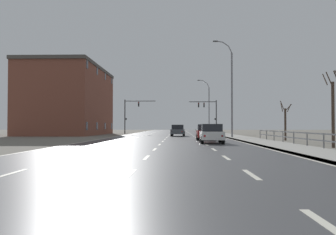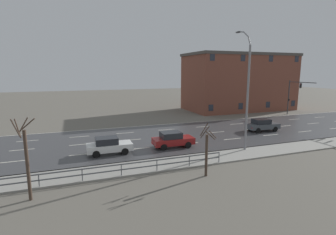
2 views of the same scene
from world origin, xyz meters
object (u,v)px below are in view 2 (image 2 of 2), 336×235
Objects in this scene: car_mid_centre at (173,139)px; brick_building at (239,82)px; car_near_right at (262,125)px; street_lamp_midground at (247,93)px; traffic_signal_left at (293,92)px; car_near_left at (109,145)px.

brick_building reaches higher than car_mid_centre.
car_near_right is 0.20× the size of brick_building.
traffic_signal_left is at bearing 125.20° from street_lamp_midground.
brick_building is at bearing -153.57° from traffic_signal_left.
traffic_signal_left is at bearing 26.43° from brick_building.
street_lamp_midground reaches higher than car_near_left.
traffic_signal_left is at bearing 109.32° from car_near_left.
traffic_signal_left is 1.45× the size of car_near_left.
street_lamp_midground is at bearing 75.54° from car_near_left.
traffic_signal_left reaches higher than car_mid_centre.
street_lamp_midground is 2.75× the size of car_near_left.
car_mid_centre is at bearing -47.06° from brick_building.
street_lamp_midground reaches higher than traffic_signal_left.
car_near_right is (8.22, -13.13, -3.16)m from traffic_signal_left.
brick_building reaches higher than car_near_left.
brick_building is at bearing 126.61° from car_near_left.
traffic_signal_left reaches higher than car_near_left.
car_mid_centre is at bearing 90.60° from car_near_left.
car_near_left is at bearing -79.13° from car_near_right.
traffic_signal_left is at bearing 124.96° from car_near_right.
brick_building reaches higher than car_near_right.
car_mid_centre is (2.77, -13.34, 0.00)m from car_near_right.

